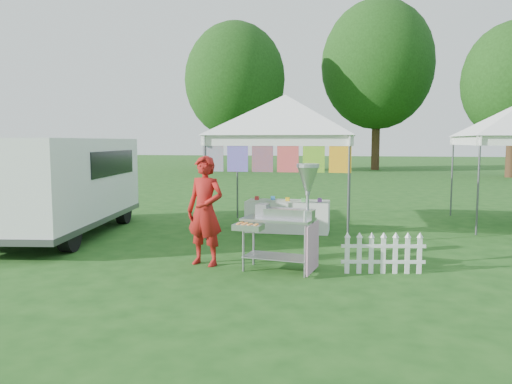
# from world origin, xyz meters

# --- Properties ---
(ground) EXTENTS (120.00, 120.00, 0.00)m
(ground) POSITION_xyz_m (0.00, 0.00, 0.00)
(ground) COLOR #1A4614
(ground) RESTS_ON ground
(canopy_main) EXTENTS (4.24, 4.24, 3.45)m
(canopy_main) POSITION_xyz_m (0.00, 3.49, 2.99)
(canopy_main) COLOR #59595E
(canopy_main) RESTS_ON ground
(tree_left) EXTENTS (6.40, 6.40, 9.53)m
(tree_left) POSITION_xyz_m (-6.00, 24.00, 5.83)
(tree_left) COLOR #3E2916
(tree_left) RESTS_ON ground
(tree_mid) EXTENTS (7.60, 7.60, 11.52)m
(tree_mid) POSITION_xyz_m (3.00, 28.00, 7.14)
(tree_mid) COLOR #3E2916
(tree_mid) RESTS_ON ground
(donut_cart) EXTENTS (1.28, 0.80, 1.65)m
(donut_cart) POSITION_xyz_m (0.56, -0.14, 0.97)
(donut_cart) COLOR gray
(donut_cart) RESTS_ON ground
(vendor) EXTENTS (0.73, 0.58, 1.75)m
(vendor) POSITION_xyz_m (-0.81, 0.05, 0.88)
(vendor) COLOR maroon
(vendor) RESTS_ON ground
(cargo_van) EXTENTS (2.64, 5.13, 2.04)m
(cargo_van) POSITION_xyz_m (-4.56, 2.01, 1.10)
(cargo_van) COLOR white
(cargo_van) RESTS_ON ground
(picket_fence) EXTENTS (1.24, 0.25, 0.56)m
(picket_fence) POSITION_xyz_m (1.96, 0.03, 0.29)
(picket_fence) COLOR white
(picket_fence) RESTS_ON ground
(display_table) EXTENTS (1.80, 0.70, 0.68)m
(display_table) POSITION_xyz_m (0.10, 3.25, 0.34)
(display_table) COLOR white
(display_table) RESTS_ON ground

